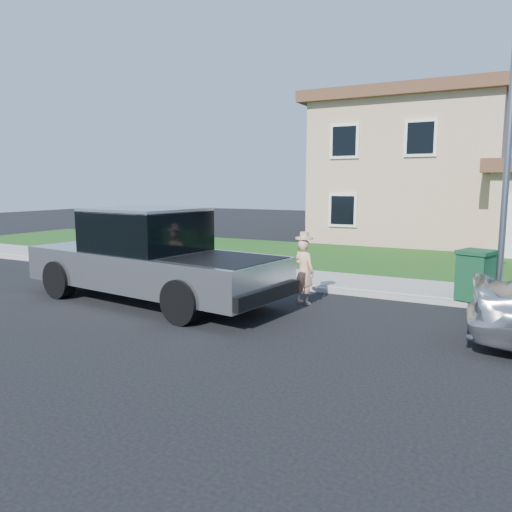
{
  "coord_description": "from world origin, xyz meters",
  "views": [
    {
      "loc": [
        4.79,
        -8.97,
        2.74
      ],
      "look_at": [
        -0.2,
        0.44,
        1.2
      ],
      "focal_mm": 35.0,
      "sensor_mm": 36.0,
      "label": 1
    }
  ],
  "objects_px": {
    "woman": "(304,270)",
    "pickup_truck": "(151,258)",
    "trash_bin": "(475,275)",
    "street_lamp": "(508,159)"
  },
  "relations": [
    {
      "from": "woman",
      "to": "trash_bin",
      "type": "distance_m",
      "value": 3.85
    },
    {
      "from": "pickup_truck",
      "to": "trash_bin",
      "type": "height_order",
      "value": "pickup_truck"
    },
    {
      "from": "trash_bin",
      "to": "street_lamp",
      "type": "xyz_separation_m",
      "value": [
        0.51,
        -0.41,
        2.53
      ]
    },
    {
      "from": "woman",
      "to": "pickup_truck",
      "type": "bearing_deg",
      "value": 43.22
    },
    {
      "from": "trash_bin",
      "to": "street_lamp",
      "type": "distance_m",
      "value": 2.61
    },
    {
      "from": "pickup_truck",
      "to": "woman",
      "type": "bearing_deg",
      "value": 30.81
    },
    {
      "from": "woman",
      "to": "street_lamp",
      "type": "xyz_separation_m",
      "value": [
        4.01,
        1.19,
        2.46
      ]
    },
    {
      "from": "pickup_truck",
      "to": "trash_bin",
      "type": "xyz_separation_m",
      "value": [
        6.77,
        3.04,
        -0.3
      ]
    },
    {
      "from": "pickup_truck",
      "to": "street_lamp",
      "type": "xyz_separation_m",
      "value": [
        7.28,
        2.63,
        2.22
      ]
    },
    {
      "from": "woman",
      "to": "street_lamp",
      "type": "distance_m",
      "value": 4.85
    }
  ]
}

